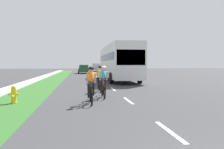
% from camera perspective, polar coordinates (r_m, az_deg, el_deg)
% --- Properties ---
extents(ground_plane, '(120.00, 120.00, 0.00)m').
position_cam_1_polar(ground_plane, '(22.32, -2.71, -1.57)').
color(ground_plane, '#38383A').
extents(grass_verge, '(2.38, 70.00, 0.01)m').
position_cam_1_polar(grass_verge, '(22.39, -15.52, -1.65)').
color(grass_verge, '#2D6026').
rests_on(grass_verge, ground_plane).
extents(sidewalk_concrete, '(1.23, 70.00, 0.10)m').
position_cam_1_polar(sidewalk_concrete, '(22.68, -20.05, -1.66)').
color(sidewalk_concrete, '#B2ADA3').
rests_on(sidewalk_concrete, ground_plane).
extents(lane_markings_center, '(0.12, 53.13, 0.01)m').
position_cam_1_polar(lane_markings_center, '(26.30, -3.58, -0.92)').
color(lane_markings_center, white).
rests_on(lane_markings_center, ground_plane).
extents(fire_hydrant_yellow, '(0.44, 0.38, 0.76)m').
position_cam_1_polar(fire_hydrant_yellow, '(10.34, -24.01, -4.75)').
color(fire_hydrant_yellow, yellow).
rests_on(fire_hydrant_yellow, ground_plane).
extents(cyclist_lead, '(0.42, 1.72, 1.58)m').
position_cam_1_polar(cyclist_lead, '(9.41, -5.42, -2.55)').
color(cyclist_lead, black).
rests_on(cyclist_lead, ground_plane).
extents(cyclist_trailing, '(0.42, 1.72, 1.58)m').
position_cam_1_polar(cyclist_trailing, '(11.06, -2.25, -1.75)').
color(cyclist_trailing, black).
rests_on(cyclist_trailing, ground_plane).
extents(cyclist_distant, '(0.42, 1.72, 1.58)m').
position_cam_1_polar(cyclist_distant, '(13.39, -3.14, -0.97)').
color(cyclist_distant, black).
rests_on(cyclist_distant, ground_plane).
extents(bus_white, '(2.78, 11.60, 3.48)m').
position_cam_1_polar(bus_white, '(22.64, 1.55, 3.50)').
color(bus_white, silver).
rests_on(bus_white, ground_plane).
extents(sedan_dark_green, '(1.98, 4.30, 1.52)m').
position_cam_1_polar(sedan_dark_green, '(39.48, -7.30, 1.40)').
color(sedan_dark_green, '#194C2D').
rests_on(sedan_dark_green, ground_plane).
extents(suv_silver, '(2.15, 4.70, 1.79)m').
position_cam_1_polar(suv_silver, '(49.97, -3.99, 1.89)').
color(suv_silver, '#A5A8AD').
rests_on(suv_silver, ground_plane).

